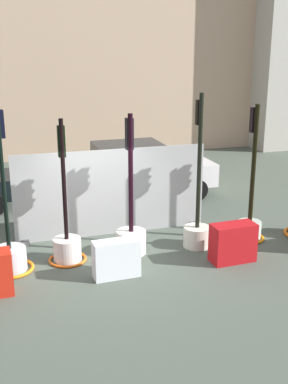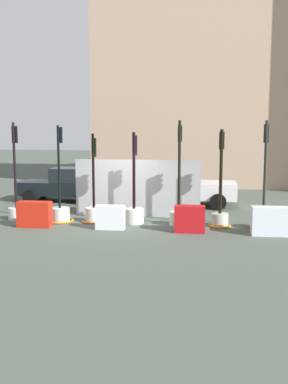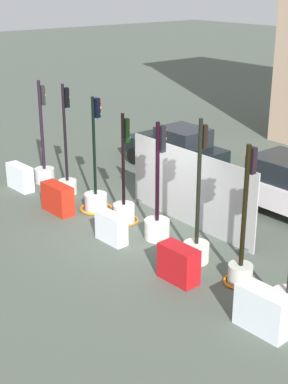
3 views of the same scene
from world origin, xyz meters
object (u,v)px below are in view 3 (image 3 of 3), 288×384
traffic_light_3 (124,205)px  construction_barrier_2 (111,228)px  traffic_light_4 (157,218)px  construction_barrier_3 (179,264)px  traffic_light_1 (67,173)px  traffic_light_5 (197,239)px  traffic_light_2 (96,195)px  construction_barrier_0 (20,177)px  traffic_light_0 (44,165)px  car_black_sedan (177,148)px  traffic_light_7 (288,292)px  construction_barrier_1 (58,198)px  traffic_light_6 (242,258)px  construction_barrier_4 (263,311)px

traffic_light_3 → construction_barrier_2: bearing=-51.4°
traffic_light_4 → construction_barrier_3: traffic_light_4 is taller
traffic_light_1 → traffic_light_5: traffic_light_5 is taller
construction_barrier_2 → traffic_light_4: bearing=60.4°
traffic_light_2 → construction_barrier_0: 3.20m
traffic_light_0 → construction_barrier_2: bearing=-10.6°
traffic_light_3 → construction_barrier_0: size_ratio=2.81×
car_black_sedan → construction_barrier_3: bearing=-41.9°
traffic_light_2 → construction_barrier_3: bearing=-11.4°
traffic_light_7 → construction_barrier_1: traffic_light_7 is taller
traffic_light_2 → construction_barrier_3: size_ratio=3.45×
construction_barrier_1 → car_black_sedan: bearing=99.1°
traffic_light_6 → traffic_light_7: size_ratio=0.92×
traffic_light_3 → traffic_light_2: bearing=-174.0°
traffic_light_0 → traffic_light_1: traffic_light_1 is taller
traffic_light_2 → traffic_light_5: (4.33, 0.04, 0.15)m
traffic_light_5 → construction_barrier_4: traffic_light_5 is taller
traffic_light_2 → construction_barrier_2: size_ratio=3.55×
traffic_light_2 → car_black_sedan: bearing=107.4°
traffic_light_2 → car_black_sedan: traffic_light_2 is taller
traffic_light_4 → traffic_light_7: 4.47m
construction_barrier_2 → traffic_light_5: bearing=24.2°
traffic_light_0 → construction_barrier_2: 5.35m
construction_barrier_4 → traffic_light_6: bearing=144.9°
traffic_light_1 → construction_barrier_2: bearing=-14.9°
construction_barrier_4 → construction_barrier_1: bearing=-179.9°
traffic_light_7 → construction_barrier_2: bearing=-170.1°
construction_barrier_2 → car_black_sedan: car_black_sedan is taller
traffic_light_6 → construction_barrier_3: traffic_light_6 is taller
traffic_light_3 → traffic_light_7: 5.95m
traffic_light_6 → traffic_light_0: bearing=-179.6°
construction_barrier_0 → traffic_light_7: bearing=5.0°
traffic_light_7 → construction_barrier_3: size_ratio=3.60×
construction_barrier_0 → construction_barrier_4: bearing=-0.2°
traffic_light_1 → traffic_light_7: 8.91m
traffic_light_3 → construction_barrier_4: traffic_light_3 is taller
traffic_light_3 → construction_barrier_3: bearing=-17.2°
traffic_light_5 → construction_barrier_1: 4.99m
car_black_sedan → construction_barrier_1: bearing=-80.9°
traffic_light_6 → construction_barrier_4: bearing=-35.1°
traffic_light_2 → construction_barrier_0: (-3.05, -0.96, -0.05)m
traffic_light_4 → construction_barrier_3: size_ratio=3.22×
construction_barrier_0 → construction_barrier_4: (10.34, -0.04, 0.04)m
construction_barrier_0 → car_black_sedan: 5.81m
construction_barrier_1 → construction_barrier_3: (5.32, 0.05, -0.00)m
traffic_light_1 → traffic_light_3: 2.97m
construction_barrier_0 → car_black_sedan: bearing=73.9°
construction_barrier_1 → car_black_sedan: car_black_sedan is taller
construction_barrier_1 → construction_barrier_2: construction_barrier_1 is taller
construction_barrier_0 → construction_barrier_3: (7.82, -0.00, 0.02)m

